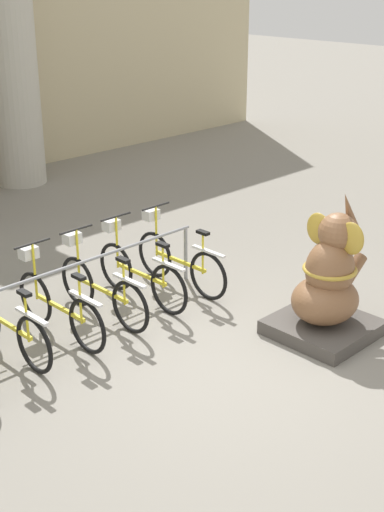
# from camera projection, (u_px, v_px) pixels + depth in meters

# --- Properties ---
(ground_plane) EXTENTS (60.00, 60.00, 0.00)m
(ground_plane) POSITION_uv_depth(u_px,v_px,m) (226.00, 364.00, 7.76)
(ground_plane) COLOR gray
(column_right) EXTENTS (1.20, 1.20, 5.16)m
(column_right) POSITION_uv_depth(u_px,v_px,m) (10.00, 46.00, 13.21)
(column_right) COLOR #BCB7A8
(column_right) RESTS_ON ground_plane
(bike_rack) EXTENTS (4.48, 0.05, 0.77)m
(bike_rack) POSITION_uv_depth(u_px,v_px,m) (50.00, 284.00, 8.21)
(bike_rack) COLOR gray
(bike_rack) RESTS_ON ground_plane
(bicycle_2) EXTENTS (0.48, 1.68, 1.05)m
(bicycle_2) POSITION_uv_depth(u_px,v_px,m) (6.00, 321.00, 7.83)
(bicycle_2) COLOR black
(bicycle_2) RESTS_ON ground_plane
(bicycle_3) EXTENTS (0.48, 1.68, 1.05)m
(bicycle_3) POSITION_uv_depth(u_px,v_px,m) (58.00, 305.00, 8.21)
(bicycle_3) COLOR black
(bicycle_3) RESTS_ON ground_plane
(bicycle_4) EXTENTS (0.48, 1.68, 1.05)m
(bicycle_4) POSITION_uv_depth(u_px,v_px,m) (101.00, 287.00, 8.65)
(bicycle_4) COLOR black
(bicycle_4) RESTS_ON ground_plane
(bicycle_5) EXTENTS (0.48, 1.68, 1.05)m
(bicycle_5) POSITION_uv_depth(u_px,v_px,m) (139.00, 271.00, 9.09)
(bicycle_5) COLOR black
(bicycle_5) RESTS_ON ground_plane
(bicycle_6) EXTENTS (0.48, 1.68, 1.05)m
(bicycle_6) POSITION_uv_depth(u_px,v_px,m) (178.00, 259.00, 9.48)
(bicycle_6) COLOR black
(bicycle_6) RESTS_ON ground_plane
(elephant_statue) EXTENTS (1.09, 1.09, 1.71)m
(elephant_statue) POSITION_uv_depth(u_px,v_px,m) (328.00, 288.00, 8.21)
(elephant_statue) COLOR #4C4742
(elephant_statue) RESTS_ON ground_plane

